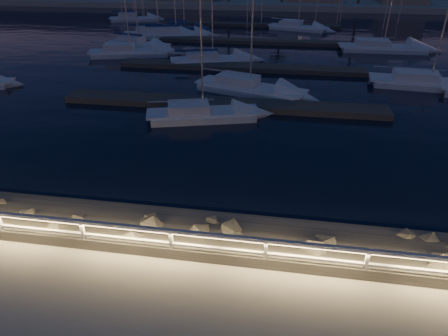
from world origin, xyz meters
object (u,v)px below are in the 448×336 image
(guard_rail, at_px, (138,233))
(sailboat_k, at_px, (296,27))
(sailboat_g, at_px, (210,59))
(sailboat_e, at_px, (138,44))
(sailboat_j, at_px, (174,34))
(sailboat_m, at_px, (133,18))
(sailboat_i, at_px, (183,27))
(sailboat_h, at_px, (427,82))
(sailboat_n, at_px, (157,34))
(sailboat_l, at_px, (381,47))
(sailboat_b, at_px, (200,113))
(sailboat_c, at_px, (247,87))
(sailboat_f, at_px, (128,51))

(guard_rail, bearing_deg, sailboat_k, 84.05)
(guard_rail, relative_size, sailboat_g, 3.31)
(sailboat_e, distance_m, sailboat_j, 6.72)
(sailboat_k, xyz_separation_m, sailboat_m, (-24.72, 4.03, 0.03))
(sailboat_i, bearing_deg, sailboat_k, 21.70)
(sailboat_h, height_order, sailboat_n, sailboat_h)
(sailboat_n, bearing_deg, sailboat_l, -20.29)
(sailboat_b, distance_m, sailboat_m, 42.77)
(sailboat_c, bearing_deg, sailboat_f, 161.88)
(sailboat_g, xyz_separation_m, sailboat_n, (-8.99, 11.88, 0.05))
(sailboat_n, bearing_deg, sailboat_j, -6.46)
(guard_rail, relative_size, sailboat_b, 3.70)
(guard_rail, height_order, sailboat_c, sailboat_c)
(sailboat_b, relative_size, sailboat_j, 0.85)
(sailboat_h, bearing_deg, guard_rail, -117.08)
(sailboat_g, distance_m, sailboat_i, 18.85)
(sailboat_f, relative_size, sailboat_i, 1.24)
(guard_rail, bearing_deg, sailboat_f, 111.93)
(sailboat_g, xyz_separation_m, sailboat_j, (-6.83, 12.10, 0.04))
(sailboat_l, height_order, sailboat_m, sailboat_l)
(sailboat_f, relative_size, sailboat_k, 1.02)
(sailboat_j, height_order, sailboat_l, sailboat_l)
(sailboat_c, height_order, sailboat_l, sailboat_l)
(sailboat_k, xyz_separation_m, sailboat_l, (8.89, -12.00, 0.02))
(sailboat_k, relative_size, sailboat_m, 1.07)
(sailboat_n, bearing_deg, sailboat_e, -105.29)
(sailboat_c, distance_m, sailboat_n, 24.15)
(sailboat_e, relative_size, sailboat_n, 0.82)
(sailboat_c, height_order, sailboat_m, sailboat_c)
(sailboat_b, height_order, sailboat_i, sailboat_b)
(sailboat_k, distance_m, sailboat_n, 18.93)
(sailboat_g, height_order, sailboat_k, sailboat_k)
(sailboat_e, height_order, sailboat_g, sailboat_g)
(sailboat_j, bearing_deg, sailboat_l, -22.26)
(guard_rail, bearing_deg, sailboat_j, 103.89)
(sailboat_f, xyz_separation_m, sailboat_i, (1.77, 15.65, -0.04))
(sailboat_g, distance_m, sailboat_n, 14.90)
(sailboat_b, distance_m, sailboat_l, 26.85)
(sailboat_b, relative_size, sailboat_k, 0.88)
(sailboat_i, relative_size, sailboat_k, 0.82)
(sailboat_m, bearing_deg, sailboat_j, -65.94)
(guard_rail, xyz_separation_m, sailboat_f, (-11.85, 29.43, -0.92))
(guard_rail, xyz_separation_m, sailboat_m, (-19.72, 51.91, -0.92))
(guard_rail, bearing_deg, sailboat_m, 110.80)
(sailboat_k, bearing_deg, sailboat_e, -122.46)
(sailboat_c, xyz_separation_m, sailboat_l, (12.47, 16.49, 0.01))
(sailboat_c, xyz_separation_m, sailboat_g, (-4.40, 8.22, -0.02))
(guard_rail, distance_m, sailboat_n, 41.27)
(sailboat_c, distance_m, sailboat_h, 14.11)
(sailboat_b, bearing_deg, sailboat_m, 99.70)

